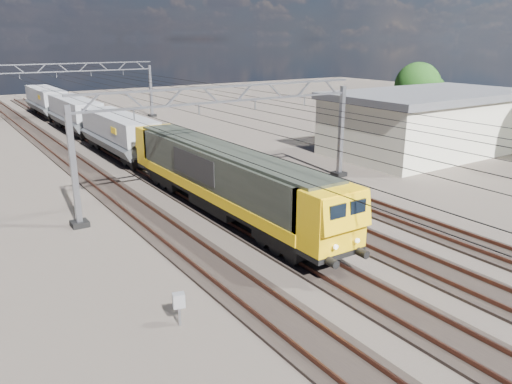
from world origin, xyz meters
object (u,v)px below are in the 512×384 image
catenary_gantry_far (76,90)px  hopper_wagon_lead (119,132)px  trackside_cabinet (179,301)px  industrial_shed (429,121)px  locomotive (222,176)px  hopper_wagon_mid (75,112)px  catenary_gantry_mid (229,138)px  hopper_wagon_third (46,100)px  tree_far (421,87)px

catenary_gantry_far → hopper_wagon_lead: catenary_gantry_far is taller
trackside_cabinet → catenary_gantry_far: bearing=94.9°
trackside_cabinet → hopper_wagon_lead: bearing=90.8°
hopper_wagon_lead → industrial_shed: 27.32m
locomotive → trackside_cabinet: bearing=-127.5°
catenary_gantry_far → trackside_cabinet: 48.99m
locomotive → hopper_wagon_mid: locomotive is taller
catenary_gantry_mid → hopper_wagon_mid: size_ratio=1.53×
hopper_wagon_lead → hopper_wagon_third: size_ratio=1.00×
locomotive → catenary_gantry_far: bearing=87.0°
hopper_wagon_lead → hopper_wagon_third: same height
locomotive → trackside_cabinet: size_ratio=16.75×
hopper_wagon_lead → hopper_wagon_mid: size_ratio=1.00×
hopper_wagon_third → trackside_cabinet: bearing=-97.4°
catenary_gantry_far → trackside_cabinet: size_ratio=15.80×
catenary_gantry_mid → tree_far: size_ratio=2.68×
catenary_gantry_mid → industrial_shed: catenary_gantry_mid is taller
locomotive → hopper_wagon_mid: (-0.00, 31.90, -0.09)m
hopper_wagon_mid → industrial_shed: size_ratio=0.70×
hopper_wagon_third → tree_far: size_ratio=1.75×
catenary_gantry_mid → hopper_wagon_lead: catenary_gantry_mid is taller
trackside_cabinet → catenary_gantry_mid: bearing=68.3°
catenary_gantry_far → hopper_wagon_lead: bearing=-95.5°
industrial_shed → tree_far: (8.32, 7.79, 2.01)m
hopper_wagon_lead → trackside_cabinet: hopper_wagon_lead is taller
locomotive → hopper_wagon_third: size_ratio=1.62×
hopper_wagon_mid → trackside_cabinet: (-7.20, -41.28, -1.27)m
catenary_gantry_mid → hopper_wagon_lead: (-2.00, 15.05, -1.67)m
hopper_wagon_third → industrial_shed: industrial_shed is taller
catenary_gantry_mid → locomotive: size_ratio=0.94×
trackside_cabinet → industrial_shed: (31.20, 14.03, 1.77)m
catenary_gantry_mid → catenary_gantry_far: 36.00m
industrial_shed → catenary_gantry_mid: bearing=-174.8°
hopper_wagon_lead → tree_far: tree_far is taller
catenary_gantry_far → tree_far: 40.09m
hopper_wagon_mid → tree_far: bearing=-31.1°
locomotive → industrial_shed: industrial_shed is taller
locomotive → hopper_wagon_lead: locomotive is taller
hopper_wagon_lead → industrial_shed: (24.00, -13.05, 0.49)m
hopper_wagon_lead → tree_far: size_ratio=1.75×
locomotive → hopper_wagon_mid: bearing=90.0°
hopper_wagon_mid → hopper_wagon_lead: bearing=-90.0°
catenary_gantry_far → locomotive: bearing=-93.0°
hopper_wagon_lead → trackside_cabinet: size_ratio=10.32×
catenary_gantry_far → hopper_wagon_mid: catenary_gantry_far is taller
industrial_shed → trackside_cabinet: bearing=-155.8°
catenary_gantry_mid → trackside_cabinet: catenary_gantry_mid is taller
hopper_wagon_third → industrial_shed: size_ratio=0.70×
trackside_cabinet → industrial_shed: size_ratio=0.07×
hopper_wagon_mid → hopper_wagon_third: 14.20m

